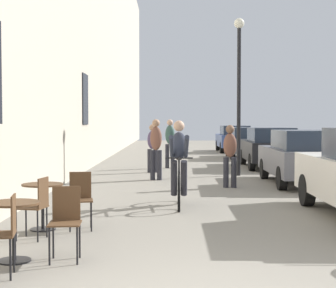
{
  "coord_description": "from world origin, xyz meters",
  "views": [
    {
      "loc": [
        -0.39,
        -4.57,
        1.68
      ],
      "look_at": [
        -0.49,
        15.55,
        0.85
      ],
      "focal_mm": 57.48,
      "sensor_mm": 36.0,
      "label": 1
    }
  ],
  "objects_px": {
    "parked_car_second": "(305,156)",
    "parked_car_fifth": "(236,138)",
    "cafe_table_near": "(16,218)",
    "cafe_chair_mid_toward_street": "(83,196)",
    "cafe_table_mid": "(45,196)",
    "parked_car_fourth": "(249,142)",
    "cafe_chair_mid_toward_wall": "(39,203)",
    "pedestrian_mid": "(159,146)",
    "parked_car_third": "(272,147)",
    "cyclist_on_bicycle": "(182,166)",
    "pedestrian_near": "(233,152)",
    "street_lamp": "(242,76)",
    "cafe_chair_near_toward_wall": "(68,218)",
    "pedestrian_furthest": "(173,141)",
    "pedestrian_far": "(155,145)",
    "cafe_chair_near_toward_street": "(7,229)"
  },
  "relations": [
    {
      "from": "cafe_table_near",
      "to": "cafe_chair_near_toward_wall",
      "type": "distance_m",
      "value": 0.61
    },
    {
      "from": "cafe_table_near",
      "to": "cafe_chair_mid_toward_street",
      "type": "xyz_separation_m",
      "value": [
        0.48,
        1.98,
        -0.0
      ]
    },
    {
      "from": "cafe_table_near",
      "to": "cafe_chair_mid_toward_street",
      "type": "height_order",
      "value": "cafe_chair_mid_toward_street"
    },
    {
      "from": "parked_car_fifth",
      "to": "pedestrian_mid",
      "type": "bearing_deg",
      "value": -105.46
    },
    {
      "from": "cafe_chair_mid_toward_street",
      "to": "pedestrian_furthest",
      "type": "height_order",
      "value": "pedestrian_furthest"
    },
    {
      "from": "cafe_chair_near_toward_wall",
      "to": "parked_car_fifth",
      "type": "height_order",
      "value": "parked_car_fifth"
    },
    {
      "from": "parked_car_second",
      "to": "parked_car_fourth",
      "type": "bearing_deg",
      "value": 89.68
    },
    {
      "from": "pedestrian_mid",
      "to": "parked_car_fifth",
      "type": "xyz_separation_m",
      "value": [
        4.04,
        14.62,
        -0.23
      ]
    },
    {
      "from": "cafe_chair_near_toward_wall",
      "to": "parked_car_third",
      "type": "distance_m",
      "value": 14.05
    },
    {
      "from": "cafe_table_near",
      "to": "parked_car_fourth",
      "type": "relative_size",
      "value": 0.18
    },
    {
      "from": "cafe_chair_near_toward_wall",
      "to": "cafe_chair_mid_toward_wall",
      "type": "height_order",
      "value": "same"
    },
    {
      "from": "pedestrian_far",
      "to": "cafe_chair_near_toward_wall",
      "type": "bearing_deg",
      "value": -93.7
    },
    {
      "from": "cafe_chair_near_toward_wall",
      "to": "street_lamp",
      "type": "height_order",
      "value": "street_lamp"
    },
    {
      "from": "cafe_table_mid",
      "to": "parked_car_fifth",
      "type": "distance_m",
      "value": 22.52
    },
    {
      "from": "cafe_chair_mid_toward_wall",
      "to": "parked_car_second",
      "type": "relative_size",
      "value": 0.21
    },
    {
      "from": "pedestrian_far",
      "to": "parked_car_fifth",
      "type": "xyz_separation_m",
      "value": [
        4.21,
        12.31,
        -0.14
      ]
    },
    {
      "from": "parked_car_second",
      "to": "parked_car_fourth",
      "type": "distance_m",
      "value": 10.51
    },
    {
      "from": "pedestrian_far",
      "to": "parked_car_third",
      "type": "relative_size",
      "value": 0.38
    },
    {
      "from": "parked_car_fifth",
      "to": "pedestrian_near",
      "type": "bearing_deg",
      "value": -97.33
    },
    {
      "from": "cafe_chair_near_toward_street",
      "to": "cafe_chair_mid_toward_street",
      "type": "xyz_separation_m",
      "value": [
        0.41,
        2.62,
        0.0
      ]
    },
    {
      "from": "cafe_chair_mid_toward_street",
      "to": "parked_car_fourth",
      "type": "height_order",
      "value": "parked_car_fourth"
    },
    {
      "from": "pedestrian_furthest",
      "to": "parked_car_fourth",
      "type": "height_order",
      "value": "pedestrian_furthest"
    },
    {
      "from": "cafe_table_near",
      "to": "pedestrian_far",
      "type": "xyz_separation_m",
      "value": [
        1.34,
        11.39,
        0.38
      ]
    },
    {
      "from": "pedestrian_far",
      "to": "parked_car_second",
      "type": "height_order",
      "value": "pedestrian_far"
    },
    {
      "from": "pedestrian_far",
      "to": "parked_car_fourth",
      "type": "distance_m",
      "value": 8.24
    },
    {
      "from": "parked_car_second",
      "to": "parked_car_fifth",
      "type": "relative_size",
      "value": 1.0
    },
    {
      "from": "parked_car_fourth",
      "to": "parked_car_fifth",
      "type": "xyz_separation_m",
      "value": [
        0.04,
        5.21,
        0.02
      ]
    },
    {
      "from": "parked_car_second",
      "to": "parked_car_fifth",
      "type": "bearing_deg",
      "value": 89.66
    },
    {
      "from": "cafe_chair_near_toward_street",
      "to": "cyclist_on_bicycle",
      "type": "height_order",
      "value": "cyclist_on_bicycle"
    },
    {
      "from": "pedestrian_mid",
      "to": "street_lamp",
      "type": "xyz_separation_m",
      "value": [
        2.56,
        1.31,
        2.11
      ]
    },
    {
      "from": "cafe_table_mid",
      "to": "parked_car_third",
      "type": "relative_size",
      "value": 0.17
    },
    {
      "from": "pedestrian_furthest",
      "to": "parked_car_second",
      "type": "xyz_separation_m",
      "value": [
        3.53,
        -5.13,
        -0.24
      ]
    },
    {
      "from": "cafe_table_mid",
      "to": "parked_car_fourth",
      "type": "height_order",
      "value": "parked_car_fourth"
    },
    {
      "from": "pedestrian_furthest",
      "to": "cafe_chair_near_toward_wall",
      "type": "bearing_deg",
      "value": -95.77
    },
    {
      "from": "cafe_chair_near_toward_wall",
      "to": "cafe_chair_mid_toward_wall",
      "type": "distance_m",
      "value": 1.3
    },
    {
      "from": "cafe_table_near",
      "to": "parked_car_fourth",
      "type": "bearing_deg",
      "value": 73.4
    },
    {
      "from": "pedestrian_near",
      "to": "pedestrian_far",
      "type": "height_order",
      "value": "pedestrian_near"
    },
    {
      "from": "parked_car_third",
      "to": "parked_car_fifth",
      "type": "relative_size",
      "value": 1.01
    },
    {
      "from": "cafe_chair_near_toward_street",
      "to": "cafe_table_mid",
      "type": "height_order",
      "value": "cafe_chair_near_toward_street"
    },
    {
      "from": "pedestrian_near",
      "to": "pedestrian_furthest",
      "type": "bearing_deg",
      "value": 104.59
    },
    {
      "from": "cafe_chair_near_toward_wall",
      "to": "cyclist_on_bicycle",
      "type": "distance_m",
      "value": 4.48
    },
    {
      "from": "pedestrian_furthest",
      "to": "parked_car_second",
      "type": "height_order",
      "value": "pedestrian_furthest"
    },
    {
      "from": "cafe_table_near",
      "to": "parked_car_fifth",
      "type": "height_order",
      "value": "parked_car_fifth"
    },
    {
      "from": "cafe_table_near",
      "to": "cafe_table_mid",
      "type": "xyz_separation_m",
      "value": [
        -0.1,
        1.9,
        0.0
      ]
    },
    {
      "from": "cyclist_on_bicycle",
      "to": "parked_car_third",
      "type": "distance_m",
      "value": 9.57
    },
    {
      "from": "cafe_chair_mid_toward_wall",
      "to": "pedestrian_mid",
      "type": "distance_m",
      "value": 8.04
    },
    {
      "from": "cafe_table_mid",
      "to": "parked_car_fourth",
      "type": "relative_size",
      "value": 0.18
    },
    {
      "from": "cafe_chair_near_toward_street",
      "to": "pedestrian_mid",
      "type": "xyz_separation_m",
      "value": [
        1.43,
        9.72,
        0.48
      ]
    },
    {
      "from": "pedestrian_furthest",
      "to": "street_lamp",
      "type": "distance_m",
      "value": 4.05
    },
    {
      "from": "cafe_chair_mid_toward_street",
      "to": "pedestrian_furthest",
      "type": "bearing_deg",
      "value": 82.61
    }
  ]
}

